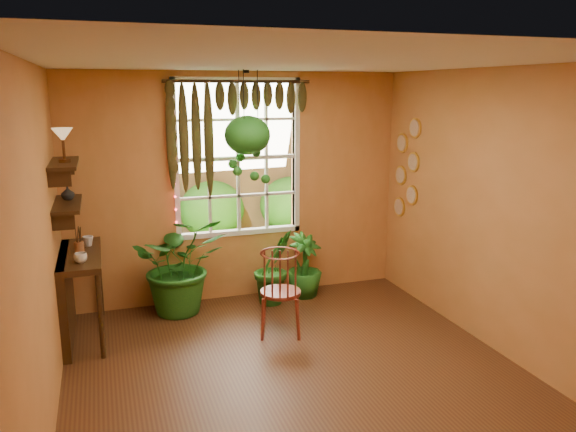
% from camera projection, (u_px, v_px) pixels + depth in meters
% --- Properties ---
extents(floor, '(4.50, 4.50, 0.00)m').
position_uv_depth(floor, '(303.00, 383.00, 4.88)').
color(floor, '#512F17').
rests_on(floor, ground).
extents(ceiling, '(4.50, 4.50, 0.00)m').
position_uv_depth(ceiling, '(306.00, 62.00, 4.28)').
color(ceiling, white).
rests_on(ceiling, wall_back).
extents(wall_back, '(4.00, 0.00, 4.00)m').
position_uv_depth(wall_back, '(239.00, 188.00, 6.66)').
color(wall_back, '#CC8445').
rests_on(wall_back, floor).
extents(wall_left, '(0.00, 4.50, 4.50)m').
position_uv_depth(wall_left, '(39.00, 255.00, 3.96)').
color(wall_left, '#CC8445').
rests_on(wall_left, floor).
extents(wall_right, '(0.00, 4.50, 4.50)m').
position_uv_depth(wall_right, '(507.00, 216.00, 5.20)').
color(wall_right, '#CC8445').
rests_on(wall_right, floor).
extents(window, '(1.52, 0.10, 1.86)m').
position_uv_depth(window, '(238.00, 158.00, 6.61)').
color(window, white).
rests_on(window, wall_back).
extents(valance_vine, '(1.70, 0.12, 1.10)m').
position_uv_depth(valance_vine, '(232.00, 109.00, 6.34)').
color(valance_vine, '#36230E').
rests_on(valance_vine, window).
extents(string_lights, '(0.03, 0.03, 1.54)m').
position_uv_depth(string_lights, '(173.00, 157.00, 6.28)').
color(string_lights, '#FF2633').
rests_on(string_lights, window).
extents(wall_plates, '(0.04, 0.32, 1.10)m').
position_uv_depth(wall_plates, '(407.00, 169.00, 6.80)').
color(wall_plates, '#FCEBCE').
rests_on(wall_plates, wall_right).
extents(counter_ledge, '(0.40, 1.20, 0.90)m').
position_uv_depth(counter_ledge, '(71.00, 287.00, 5.64)').
color(counter_ledge, '#36230E').
rests_on(counter_ledge, floor).
extents(shelf_lower, '(0.25, 0.90, 0.04)m').
position_uv_depth(shelf_lower, '(67.00, 204.00, 5.46)').
color(shelf_lower, '#36230E').
rests_on(shelf_lower, wall_left).
extents(shelf_upper, '(0.25, 0.90, 0.04)m').
position_uv_depth(shelf_upper, '(64.00, 163.00, 5.37)').
color(shelf_upper, '#36230E').
rests_on(shelf_upper, wall_left).
extents(backyard, '(14.00, 10.00, 12.00)m').
position_uv_depth(backyard, '(195.00, 152.00, 11.02)').
color(backyard, '#2C5618').
rests_on(backyard, ground).
extents(windsor_chair, '(0.54, 0.55, 1.13)m').
position_uv_depth(windsor_chair, '(280.00, 304.00, 5.79)').
color(windsor_chair, maroon).
rests_on(windsor_chair, floor).
extents(potted_plant_left, '(1.05, 0.92, 1.14)m').
position_uv_depth(potted_plant_left, '(180.00, 264.00, 6.32)').
color(potted_plant_left, '#165318').
rests_on(potted_plant_left, floor).
extents(potted_plant_mid, '(0.59, 0.53, 0.89)m').
position_uv_depth(potted_plant_mid, '(274.00, 267.00, 6.63)').
color(potted_plant_mid, '#165318').
rests_on(potted_plant_mid, floor).
extents(potted_plant_right, '(0.58, 0.58, 0.78)m').
position_uv_depth(potted_plant_right, '(304.00, 265.00, 6.85)').
color(potted_plant_right, '#165318').
rests_on(potted_plant_right, floor).
extents(hanging_basket, '(0.51, 0.51, 1.26)m').
position_uv_depth(hanging_basket, '(247.00, 140.00, 6.18)').
color(hanging_basket, black).
rests_on(hanging_basket, ceiling).
extents(cup_a, '(0.16, 0.16, 0.09)m').
position_uv_depth(cup_a, '(81.00, 258.00, 5.27)').
color(cup_a, silver).
rests_on(cup_a, counter_ledge).
extents(cup_b, '(0.13, 0.13, 0.10)m').
position_uv_depth(cup_b, '(88.00, 241.00, 5.82)').
color(cup_b, beige).
rests_on(cup_b, counter_ledge).
extents(brush_jar, '(0.09, 0.09, 0.34)m').
position_uv_depth(brush_jar, '(79.00, 240.00, 5.56)').
color(brush_jar, '#97542B').
rests_on(brush_jar, counter_ledge).
extents(shelf_vase, '(0.15, 0.15, 0.13)m').
position_uv_depth(shelf_vase, '(68.00, 193.00, 5.58)').
color(shelf_vase, '#B2AD99').
rests_on(shelf_vase, shelf_lower).
extents(tiffany_lamp, '(0.19, 0.19, 0.32)m').
position_uv_depth(tiffany_lamp, '(63.00, 137.00, 5.26)').
color(tiffany_lamp, '#502F17').
rests_on(tiffany_lamp, shelf_upper).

